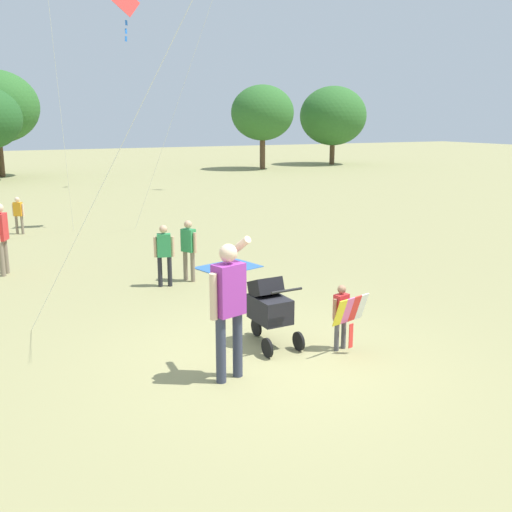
{
  "coord_description": "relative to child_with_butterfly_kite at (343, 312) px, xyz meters",
  "views": [
    {
      "loc": [
        -3.44,
        -6.64,
        3.27
      ],
      "look_at": [
        0.21,
        0.83,
        1.3
      ],
      "focal_mm": 40.81,
      "sensor_mm": 36.0,
      "label": 1
    }
  ],
  "objects": [
    {
      "name": "stroller",
      "position": [
        -0.84,
        0.66,
        0.02
      ],
      "size": [
        0.57,
        1.09,
        1.03
      ],
      "color": "black",
      "rests_on": "ground"
    },
    {
      "name": "person_couple_left",
      "position": [
        -0.73,
        4.47,
        0.16
      ],
      "size": [
        0.28,
        0.36,
        1.27
      ],
      "color": "#7F705B",
      "rests_on": "ground"
    },
    {
      "name": "picnic_blanket",
      "position": [
        0.43,
        5.14,
        -0.58
      ],
      "size": [
        1.49,
        1.27,
        0.02
      ],
      "primitive_type": "cube",
      "rotation": [
        0.0,
        0.0,
        0.26
      ],
      "color": "#3366B2",
      "rests_on": "ground"
    },
    {
      "name": "kite_green_novelty",
      "position": [
        -0.16,
        10.7,
        5.64
      ],
      "size": [
        2.3,
        2.23,
        6.96
      ],
      "color": "red",
      "rests_on": "ground"
    },
    {
      "name": "child_with_butterfly_kite",
      "position": [
        0.0,
        0.0,
        0.0
      ],
      "size": [
        0.62,
        0.41,
        0.97
      ],
      "color": "#4C4C51",
      "rests_on": "ground"
    },
    {
      "name": "ground_plane",
      "position": [
        -1.13,
        0.1,
        -0.58
      ],
      "size": [
        120.0,
        120.0,
        0.0
      ],
      "primitive_type": "plane",
      "color": "#938E5B"
    },
    {
      "name": "person_back_turned",
      "position": [
        -4.12,
        6.67,
        0.33
      ],
      "size": [
        0.31,
        0.47,
        1.54
      ],
      "color": "#7F705B",
      "rests_on": "ground"
    },
    {
      "name": "person_kid_running",
      "position": [
        -1.3,
        4.3,
        0.15
      ],
      "size": [
        0.39,
        0.23,
        1.24
      ],
      "color": "#232328",
      "rests_on": "ground"
    },
    {
      "name": "person_adult_flyer",
      "position": [
        -1.84,
        -0.16,
        0.49
      ],
      "size": [
        0.59,
        0.64,
        1.86
      ],
      "color": "#33384C",
      "rests_on": "ground"
    },
    {
      "name": "person_red_shirt",
      "position": [
        -3.46,
        11.37,
        0.05
      ],
      "size": [
        0.31,
        0.24,
        1.08
      ],
      "color": "#7F705B",
      "rests_on": "ground"
    }
  ]
}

